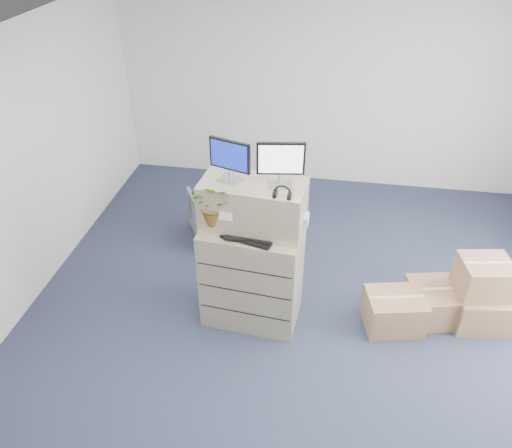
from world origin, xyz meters
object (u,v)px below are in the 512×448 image
object	(u,v)px
keyboard	(248,237)
filing_cabinet_lower	(252,275)
monitor_right	(281,162)
potted_plant	(216,208)
monitor_left	(230,158)
office_chair	(221,213)
water_bottle	(257,217)

from	to	relation	value
keyboard	filing_cabinet_lower	bearing A→B (deg)	101.68
monitor_right	potted_plant	bearing A→B (deg)	-178.03
monitor_left	office_chair	bearing A→B (deg)	126.87
monitor_left	water_bottle	xyz separation A→B (m)	(0.26, -0.06, -0.56)
office_chair	monitor_right	bearing A→B (deg)	94.28
monitor_left	monitor_right	world-z (taller)	monitor_right
water_bottle	potted_plant	size ratio (longest dim) A/B	0.59
monitor_left	monitor_right	xyz separation A→B (m)	(0.46, -0.02, 0.01)
monitor_left	water_bottle	distance (m)	0.62
monitor_left	potted_plant	xyz separation A→B (m)	(-0.12, -0.13, -0.46)
keyboard	potted_plant	size ratio (longest dim) A/B	0.98
monitor_left	potted_plant	bearing A→B (deg)	-115.74
office_chair	monitor_left	bearing A→B (deg)	78.59
keyboard	water_bottle	bearing A→B (deg)	84.19
filing_cabinet_lower	water_bottle	distance (m)	0.71
monitor_right	keyboard	size ratio (longest dim) A/B	0.86
monitor_left	water_bottle	size ratio (longest dim) A/B	1.35
filing_cabinet_lower	office_chair	world-z (taller)	filing_cabinet_lower
monitor_left	keyboard	xyz separation A→B (m)	(0.20, -0.21, -0.70)
keyboard	potted_plant	bearing A→B (deg)	179.62
office_chair	filing_cabinet_lower	bearing A→B (deg)	85.29
office_chair	water_bottle	bearing A→B (deg)	87.17
keyboard	monitor_left	bearing A→B (deg)	147.97
monitor_left	monitor_right	size ratio (longest dim) A/B	0.94
monitor_right	potted_plant	world-z (taller)	monitor_right
filing_cabinet_lower	monitor_right	bearing A→B (deg)	15.74
keyboard	water_bottle	size ratio (longest dim) A/B	1.67
monitor_right	monitor_left	bearing A→B (deg)	169.28
potted_plant	office_chair	world-z (taller)	potted_plant
keyboard	water_bottle	xyz separation A→B (m)	(0.06, 0.16, 0.14)
monitor_right	keyboard	world-z (taller)	monitor_right
monitor_left	monitor_right	distance (m)	0.46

